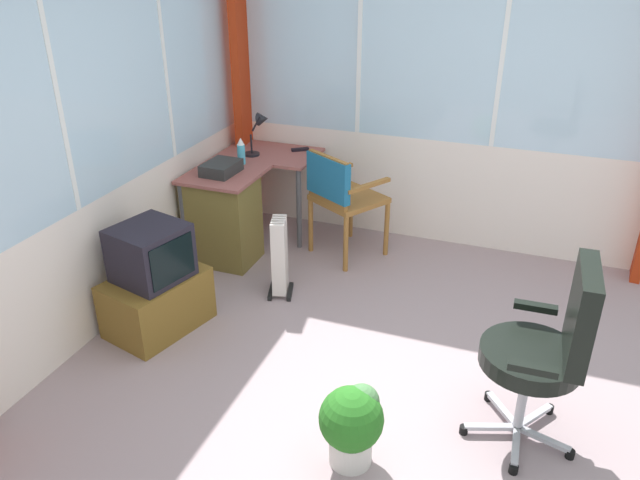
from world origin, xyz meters
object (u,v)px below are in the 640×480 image
Objects in this scene: wooden_armchair at (338,191)px; spray_bottle at (241,151)px; desk at (226,214)px; potted_plant at (352,421)px; paper_tray at (221,168)px; office_chair at (550,344)px; tv_remote at (300,149)px; tv_on_stand at (155,284)px; desk_lamp at (260,127)px; space_heater at (280,255)px.

spray_bottle is at bearing 93.48° from wooden_armchair.
desk is 2.36m from potted_plant.
office_chair is (-1.26, -2.48, -0.16)m from paper_tray.
tv_on_stand is at bearing 136.12° from tv_remote.
tv_remote is at bearing 27.14° from potted_plant.
tv_remote is at bearing 46.70° from office_chair.
paper_tray is (-0.55, 0.08, -0.18)m from desk_lamp.
desk_lamp is at bearing 72.17° from wooden_armchair.
tv_on_stand is 1.24× the size of space_heater.
office_chair reaches higher than tv_on_stand.
office_chair is 2.44m from tv_on_stand.
desk_lamp is 1.25m from space_heater.
tv_on_stand is (-1.79, 0.31, -0.41)m from tv_remote.
desk is 0.51m from spray_bottle.
desk_lamp is (0.56, -0.06, 0.56)m from desk.
desk_lamp is 0.59× the size of space_heater.
desk_lamp reaches higher than wooden_armchair.
wooden_armchair reaches higher than space_heater.
space_heater is at bearing 63.89° from office_chair.
potted_plant is at bearing -144.32° from space_heater.
space_heater is (-0.35, -0.62, -0.08)m from desk.
wooden_armchair is at bearing 20.77° from potted_plant.
desk_lamp is at bearing -5.86° from desk.
potted_plant is at bearing -141.59° from spray_bottle.
tv_remote is 1.20m from space_heater.
desk_lamp is at bearing 34.03° from potted_plant.
spray_bottle is 0.84m from wooden_armchair.
office_chair is at bearing -122.01° from spray_bottle.
desk_lamp is at bearing 52.84° from office_chair.
tv_on_stand is at bearing 179.17° from desk_lamp.
desk is 7.75× the size of tv_remote.
wooden_armchair is at bearing -86.52° from spray_bottle.
potted_plant is (-2.29, -1.55, -0.70)m from desk_lamp.
wooden_armchair reaches higher than paper_tray.
office_chair reaches higher than potted_plant.
office_chair is at bearing -167.46° from tv_remote.
paper_tray is at bearing 62.95° from office_chair.
paper_tray is at bearing 3.05° from tv_on_stand.
tv_remote is at bearing -58.36° from desk_lamp.
spray_bottle is 0.36× the size of space_heater.
tv_remote is 0.25× the size of space_heater.
space_heater is (-0.92, -0.56, -0.64)m from desk_lamp.
tv_remote is 0.17× the size of wooden_armchair.
desk_lamp reaches higher than space_heater.
potted_plant is at bearing 119.38° from office_chair.
office_chair is 2.39× the size of potted_plant.
wooden_armchair reaches higher than tv_remote.
space_heater is 1.70m from potted_plant.
spray_bottle is (-0.30, 0.03, -0.12)m from desk_lamp.
tv_remote is 0.81m from paper_tray.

